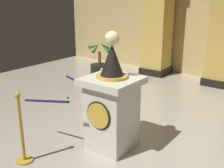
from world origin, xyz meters
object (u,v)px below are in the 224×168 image
Objects in this scene: stanchion_far at (22,138)px; stanchion_near at (103,100)px; potted_palm_left at (100,69)px; pedestal_clock at (112,105)px.

stanchion_near is at bearing 92.21° from stanchion_far.
potted_palm_left reaches higher than stanchion_near.
stanchion_far is (-0.77, -1.10, -0.34)m from pedestal_clock.
stanchion_far reaches higher than stanchion_near.
stanchion_near is (-0.84, 0.81, -0.36)m from pedestal_clock.
pedestal_clock is at bearing -44.03° from stanchion_near.
pedestal_clock is at bearing -47.73° from potted_palm_left.
potted_palm_left is at bearing 130.62° from stanchion_near.
stanchion_far is at bearing -65.44° from potted_palm_left.
potted_palm_left reaches higher than stanchion_far.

